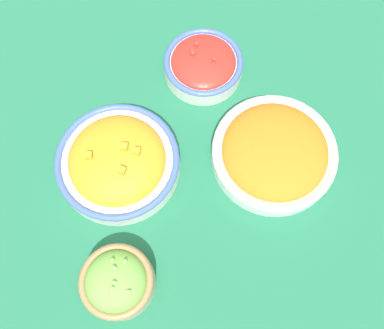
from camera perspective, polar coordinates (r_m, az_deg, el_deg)
name	(u,v)px	position (r m, az deg, el deg)	size (l,w,h in m)	color
ground_plane	(192,170)	(0.77, 0.00, -0.77)	(3.00, 3.00, 0.00)	#23704C
bowl_carrots	(274,152)	(0.77, 10.92, 1.59)	(0.22, 0.22, 0.06)	white
bowl_lettuce	(117,282)	(0.70, -9.95, -15.12)	(0.12, 0.12, 0.08)	beige
bowl_cherry_tomatoes	(203,64)	(0.84, 1.52, 13.20)	(0.15, 0.15, 0.06)	silver
bowl_squash	(118,161)	(0.75, -9.87, 0.41)	(0.22, 0.22, 0.08)	silver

